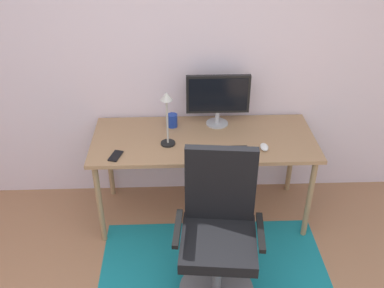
% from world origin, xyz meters
% --- Properties ---
extents(wall_back, '(6.00, 0.10, 2.60)m').
position_xyz_m(wall_back, '(0.00, 2.20, 1.30)').
color(wall_back, silver).
rests_on(wall_back, ground).
extents(area_rug, '(1.67, 1.26, 0.01)m').
position_xyz_m(area_rug, '(0.36, 1.01, 0.00)').
color(area_rug, '#177B88').
rests_on(area_rug, ground).
extents(desk, '(1.73, 0.72, 0.75)m').
position_xyz_m(desk, '(0.31, 1.77, 0.69)').
color(desk, '#A37A54').
rests_on(desk, ground).
extents(monitor, '(0.50, 0.18, 0.43)m').
position_xyz_m(monitor, '(0.44, 1.99, 1.00)').
color(monitor, '#B2B2B7').
rests_on(monitor, desk).
extents(keyboard, '(0.43, 0.13, 0.02)m').
position_xyz_m(keyboard, '(0.42, 1.56, 0.76)').
color(keyboard, black).
rests_on(keyboard, desk).
extents(computer_mouse, '(0.06, 0.10, 0.03)m').
position_xyz_m(computer_mouse, '(0.75, 1.59, 0.77)').
color(computer_mouse, white).
rests_on(computer_mouse, desk).
extents(coffee_cup, '(0.08, 0.08, 0.11)m').
position_xyz_m(coffee_cup, '(0.07, 1.96, 0.81)').
color(coffee_cup, '#1B3899').
rests_on(coffee_cup, desk).
extents(cell_phone, '(0.10, 0.15, 0.01)m').
position_xyz_m(cell_phone, '(-0.34, 1.53, 0.76)').
color(cell_phone, black).
rests_on(cell_phone, desk).
extents(desk_lamp, '(0.11, 0.11, 0.43)m').
position_xyz_m(desk_lamp, '(0.04, 1.69, 1.04)').
color(desk_lamp, black).
rests_on(desk_lamp, desk).
extents(office_chair, '(0.59, 0.53, 1.07)m').
position_xyz_m(office_chair, '(0.37, 0.97, 0.45)').
color(office_chair, slate).
rests_on(office_chair, ground).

